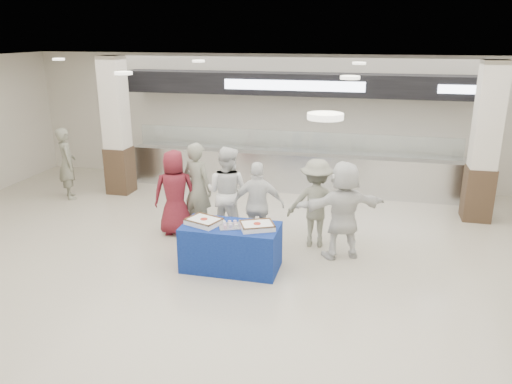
% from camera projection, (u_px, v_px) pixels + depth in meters
% --- Properties ---
extents(ground, '(14.00, 14.00, 0.00)m').
position_uv_depth(ground, '(234.00, 296.00, 7.33)').
color(ground, beige).
rests_on(ground, ground).
extents(serving_line, '(8.70, 0.85, 2.80)m').
position_uv_depth(serving_line, '(294.00, 143.00, 11.98)').
color(serving_line, silver).
rests_on(serving_line, ground).
extents(column_left, '(0.55, 0.55, 3.20)m').
position_uv_depth(column_left, '(117.00, 130.00, 11.63)').
color(column_left, '#362618').
rests_on(column_left, ground).
extents(column_right, '(0.55, 0.55, 3.20)m').
position_uv_depth(column_right, '(484.00, 147.00, 9.88)').
color(column_right, '#362618').
rests_on(column_right, ground).
extents(display_table, '(1.55, 0.79, 0.75)m').
position_uv_depth(display_table, '(231.00, 247.00, 8.07)').
color(display_table, navy).
rests_on(display_table, ground).
extents(sheet_cake_left, '(0.62, 0.56, 0.11)m').
position_uv_depth(sheet_cake_left, '(204.00, 221.00, 8.01)').
color(sheet_cake_left, white).
rests_on(sheet_cake_left, display_table).
extents(sheet_cake_right, '(0.63, 0.57, 0.10)m').
position_uv_depth(sheet_cake_right, '(257.00, 225.00, 7.82)').
color(sheet_cake_right, white).
rests_on(sheet_cake_right, display_table).
extents(cupcake_tray, '(0.52, 0.46, 0.07)m').
position_uv_depth(cupcake_tray, '(233.00, 225.00, 7.90)').
color(cupcake_tray, '#B4B4BA').
rests_on(cupcake_tray, display_table).
extents(civilian_maroon, '(0.93, 0.76, 1.63)m').
position_uv_depth(civilian_maroon, '(175.00, 193.00, 9.37)').
color(civilian_maroon, maroon).
rests_on(civilian_maroon, ground).
extents(soldier_a, '(0.75, 0.62, 1.76)m').
position_uv_depth(soldier_a, '(198.00, 188.00, 9.44)').
color(soldier_a, slate).
rests_on(soldier_a, ground).
extents(chef_tall, '(0.94, 0.79, 1.73)m').
position_uv_depth(chef_tall, '(227.00, 192.00, 9.23)').
color(chef_tall, white).
rests_on(chef_tall, ground).
extents(chef_short, '(0.97, 0.53, 1.57)m').
position_uv_depth(chef_short, '(258.00, 205.00, 8.78)').
color(chef_short, white).
rests_on(chef_short, ground).
extents(soldier_b, '(1.08, 0.67, 1.60)m').
position_uv_depth(soldier_b, '(316.00, 203.00, 8.85)').
color(soldier_b, slate).
rests_on(soldier_b, ground).
extents(civilian_white, '(1.64, 1.10, 1.70)m').
position_uv_depth(civilian_white, '(343.00, 210.00, 8.36)').
color(civilian_white, white).
rests_on(civilian_white, ground).
extents(soldier_bg, '(0.69, 0.71, 1.65)m').
position_uv_depth(soldier_bg, '(67.00, 163.00, 11.43)').
color(soldier_bg, slate).
rests_on(soldier_bg, ground).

